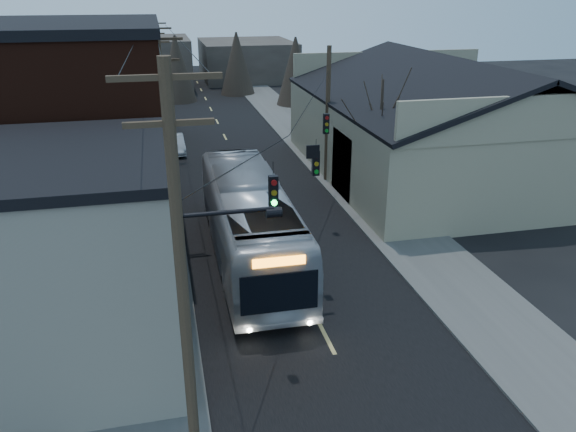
% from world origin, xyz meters
% --- Properties ---
extents(road_surface, '(9.00, 110.00, 0.02)m').
position_xyz_m(road_surface, '(0.00, 30.00, 0.01)').
color(road_surface, black).
rests_on(road_surface, ground).
extents(sidewalk_left, '(4.00, 110.00, 0.12)m').
position_xyz_m(sidewalk_left, '(-6.50, 30.00, 0.06)').
color(sidewalk_left, '#474744').
rests_on(sidewalk_left, ground).
extents(sidewalk_right, '(4.00, 110.00, 0.12)m').
position_xyz_m(sidewalk_right, '(6.50, 30.00, 0.06)').
color(sidewalk_right, '#474744').
rests_on(sidewalk_right, ground).
extents(building_clapboard, '(8.00, 8.00, 7.00)m').
position_xyz_m(building_clapboard, '(-9.00, 9.00, 3.50)').
color(building_clapboard, gray).
rests_on(building_clapboard, ground).
extents(building_brick, '(10.00, 12.00, 10.00)m').
position_xyz_m(building_brick, '(-10.00, 20.00, 5.00)').
color(building_brick, black).
rests_on(building_brick, ground).
extents(building_left_far, '(9.00, 14.00, 7.00)m').
position_xyz_m(building_left_far, '(-9.50, 36.00, 3.50)').
color(building_left_far, '#352E2A').
rests_on(building_left_far, ground).
extents(warehouse, '(16.16, 20.60, 7.73)m').
position_xyz_m(warehouse, '(13.00, 25.00, 2.70)').
color(warehouse, gray).
rests_on(warehouse, ground).
extents(building_far_left, '(10.00, 12.00, 6.00)m').
position_xyz_m(building_far_left, '(-6.00, 65.00, 3.00)').
color(building_far_left, '#352E2A').
rests_on(building_far_left, ground).
extents(building_far_right, '(12.00, 14.00, 5.00)m').
position_xyz_m(building_far_right, '(7.00, 70.00, 2.50)').
color(building_far_right, '#352E2A').
rests_on(building_far_right, ground).
extents(bare_tree, '(0.40, 0.40, 7.20)m').
position_xyz_m(bare_tree, '(6.50, 20.00, 3.60)').
color(bare_tree, black).
rests_on(bare_tree, ground).
extents(utility_lines, '(11.24, 45.28, 10.50)m').
position_xyz_m(utility_lines, '(-3.11, 24.14, 4.95)').
color(utility_lines, '#382B1E').
rests_on(utility_lines, ground).
extents(bus, '(3.28, 13.56, 3.77)m').
position_xyz_m(bus, '(-1.62, 14.96, 1.89)').
color(bus, '#A5A9B0').
rests_on(bus, ground).
extents(parked_car, '(1.58, 4.13, 1.34)m').
position_xyz_m(parked_car, '(-4.30, 34.07, 0.67)').
color(parked_car, '#AFB2B7').
rests_on(parked_car, ground).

